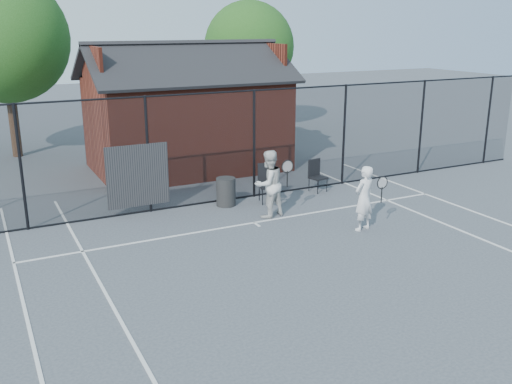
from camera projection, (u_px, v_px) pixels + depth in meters
name	position (u px, v px, depth m)	size (l,w,h in m)	color
ground	(321.00, 268.00, 11.40)	(80.00, 80.00, 0.00)	#3F4349
court_lines	(361.00, 294.00, 10.27)	(11.02, 18.00, 0.01)	silver
fence	(210.00, 151.00, 15.14)	(22.04, 3.00, 3.00)	black
clubhouse	(187.00, 121.00, 18.87)	(6.50, 4.36, 4.19)	#5E2216
tree_left	(4.00, 39.00, 19.83)	(4.48, 4.48, 6.44)	#312313
tree_right	(249.00, 47.00, 25.14)	(3.97, 3.97, 5.70)	#312313
player_front	(364.00, 198.00, 13.29)	(0.73, 0.57, 1.55)	silver
player_back	(269.00, 184.00, 14.21)	(0.98, 0.82, 1.70)	silver
chair_left	(268.00, 184.00, 15.44)	(0.49, 0.52, 1.03)	black
chair_right	(318.00, 176.00, 16.45)	(0.44, 0.46, 0.91)	black
waste_bin	(226.00, 192.00, 15.21)	(0.52, 0.52, 0.76)	#252525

